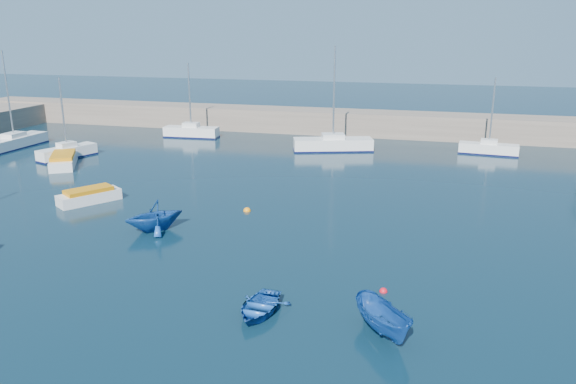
% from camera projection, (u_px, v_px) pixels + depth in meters
% --- Properties ---
extents(ground, '(220.00, 220.00, 0.00)m').
position_uv_depth(ground, '(167.00, 337.00, 22.10)').
color(ground, black).
rests_on(ground, ground).
extents(back_wall, '(96.00, 4.50, 2.60)m').
position_uv_depth(back_wall, '(350.00, 122.00, 64.40)').
color(back_wall, '#706255').
rests_on(back_wall, ground).
extents(sailboat_3, '(3.42, 5.73, 7.44)m').
position_uv_depth(sailboat_3, '(67.00, 152.00, 52.45)').
color(sailboat_3, silver).
rests_on(sailboat_3, ground).
extents(sailboat_4, '(2.34, 7.49, 9.65)m').
position_uv_depth(sailboat_4, '(14.00, 142.00, 56.86)').
color(sailboat_4, silver).
rests_on(sailboat_4, ground).
extents(sailboat_5, '(6.14, 2.07, 8.11)m').
position_uv_depth(sailboat_5, '(191.00, 131.00, 62.46)').
color(sailboat_5, silver).
rests_on(sailboat_5, ground).
extents(sailboat_6, '(8.05, 4.51, 10.14)m').
position_uv_depth(sailboat_6, '(333.00, 144.00, 55.65)').
color(sailboat_6, silver).
rests_on(sailboat_6, ground).
extents(sailboat_7, '(5.59, 2.08, 7.32)m').
position_uv_depth(sailboat_7, '(488.00, 148.00, 54.03)').
color(sailboat_7, silver).
rests_on(sailboat_7, ground).
extents(motorboat_1, '(3.55, 4.31, 1.03)m').
position_uv_depth(motorboat_1, '(89.00, 196.00, 39.09)').
color(motorboat_1, silver).
rests_on(motorboat_1, ground).
extents(motorboat_2, '(4.42, 5.68, 1.13)m').
position_uv_depth(motorboat_2, '(63.00, 160.00, 49.50)').
color(motorboat_2, silver).
rests_on(motorboat_2, ground).
extents(dinghy_center, '(2.44, 3.24, 0.64)m').
position_uv_depth(dinghy_center, '(259.00, 307.00, 23.85)').
color(dinghy_center, '#154391').
rests_on(dinghy_center, ground).
extents(dinghy_left, '(4.62, 4.65, 1.85)m').
position_uv_depth(dinghy_left, '(154.00, 216.00, 33.57)').
color(dinghy_left, '#154391').
rests_on(dinghy_left, ground).
extents(dinghy_right, '(3.14, 3.56, 1.34)m').
position_uv_depth(dinghy_right, '(384.00, 320.00, 22.10)').
color(dinghy_right, '#154391').
rests_on(dinghy_right, ground).
extents(buoy_1, '(0.38, 0.38, 0.38)m').
position_uv_depth(buoy_1, '(383.00, 292.00, 25.95)').
color(buoy_1, red).
rests_on(buoy_1, ground).
extents(buoy_3, '(0.50, 0.50, 0.50)m').
position_uv_depth(buoy_3, '(247.00, 211.00, 37.38)').
color(buoy_3, orange).
rests_on(buoy_3, ground).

